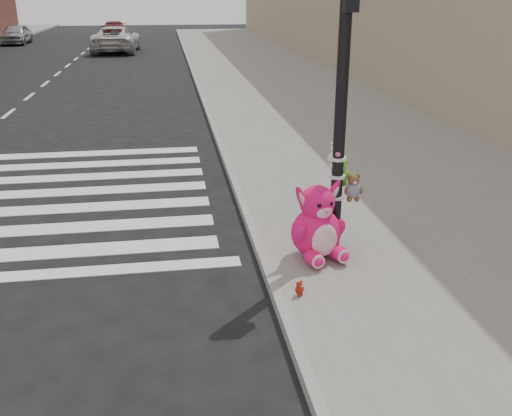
{
  "coord_description": "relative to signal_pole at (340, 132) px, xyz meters",
  "views": [
    {
      "loc": [
        0.37,
        -5.35,
        3.57
      ],
      "look_at": [
        1.49,
        1.91,
        0.75
      ],
      "focal_mm": 40.0,
      "sensor_mm": 36.0,
      "label": 1
    }
  ],
  "objects": [
    {
      "name": "sidewalk_near",
      "position": [
        2.38,
        8.19,
        -1.73
      ],
      "size": [
        7.0,
        80.0,
        0.14
      ],
      "primitive_type": "cube",
      "color": "slate",
      "rests_on": "ground"
    },
    {
      "name": "red_teddy",
      "position": [
        -0.82,
        -1.31,
        -1.56
      ],
      "size": [
        0.16,
        0.15,
        0.19
      ],
      "primitive_type": null,
      "rotation": [
        0.0,
        0.0,
        0.55
      ],
      "color": "#AD1F11",
      "rests_on": "sidewalk_near"
    },
    {
      "name": "car_maroon_near",
      "position": [
        -6.12,
        40.82,
        -1.16
      ],
      "size": [
        2.5,
        4.62,
        1.27
      ],
      "primitive_type": "imported",
      "rotation": [
        0.0,
        0.0,
        3.31
      ],
      "color": "maroon",
      "rests_on": "ground"
    },
    {
      "name": "car_silver_deep",
      "position": [
        -12.42,
        36.18,
        -1.12
      ],
      "size": [
        1.61,
        3.98,
        1.36
      ],
      "primitive_type": "imported",
      "rotation": [
        0.0,
        0.0,
        -0.0
      ],
      "color": "#A4A3A8",
      "rests_on": "ground"
    },
    {
      "name": "ground",
      "position": [
        -2.62,
        -1.81,
        -1.8
      ],
      "size": [
        120.0,
        120.0,
        0.0
      ],
      "primitive_type": "plane",
      "color": "black",
      "rests_on": "ground"
    },
    {
      "name": "car_white_near",
      "position": [
        -5.13,
        29.53,
        -1.04
      ],
      "size": [
        2.78,
        5.59,
        1.52
      ],
      "primitive_type": "imported",
      "rotation": [
        0.0,
        0.0,
        3.09
      ],
      "color": "silver",
      "rests_on": "ground"
    },
    {
      "name": "curb_edge",
      "position": [
        -1.07,
        8.19,
        -1.73
      ],
      "size": [
        0.12,
        80.0,
        0.15
      ],
      "primitive_type": "cube",
      "color": "gray",
      "rests_on": "ground"
    },
    {
      "name": "pink_bunny",
      "position": [
        -0.34,
        -0.3,
        -1.22
      ],
      "size": [
        0.83,
        0.92,
        1.08
      ],
      "rotation": [
        0.0,
        0.0,
        0.26
      ],
      "color": "#FC156F",
      "rests_on": "sidewalk_near"
    },
    {
      "name": "signal_pole",
      "position": [
        0.0,
        0.0,
        0.0
      ],
      "size": [
        0.68,
        0.49,
        4.0
      ],
      "color": "black",
      "rests_on": "sidewalk_near"
    }
  ]
}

